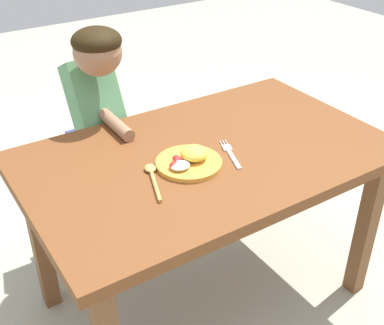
{
  "coord_description": "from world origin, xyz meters",
  "views": [
    {
      "loc": [
        -0.83,
        -1.18,
        1.52
      ],
      "look_at": [
        -0.1,
        -0.06,
        0.69
      ],
      "focal_mm": 46.6,
      "sensor_mm": 36.0,
      "label": 1
    }
  ],
  "objects_px": {
    "plate": "(189,160)",
    "spoon": "(153,176)",
    "fork": "(231,154)",
    "person": "(98,134)"
  },
  "relations": [
    {
      "from": "fork",
      "to": "spoon",
      "type": "distance_m",
      "value": 0.29
    },
    {
      "from": "fork",
      "to": "person",
      "type": "xyz_separation_m",
      "value": [
        -0.24,
        0.56,
        -0.11
      ]
    },
    {
      "from": "spoon",
      "to": "person",
      "type": "distance_m",
      "value": 0.55
    },
    {
      "from": "fork",
      "to": "person",
      "type": "distance_m",
      "value": 0.62
    },
    {
      "from": "spoon",
      "to": "fork",
      "type": "bearing_deg",
      "value": -73.63
    },
    {
      "from": "plate",
      "to": "spoon",
      "type": "distance_m",
      "value": 0.14
    },
    {
      "from": "plate",
      "to": "spoon",
      "type": "relative_size",
      "value": 1.07
    },
    {
      "from": "plate",
      "to": "spoon",
      "type": "xyz_separation_m",
      "value": [
        -0.14,
        -0.0,
        -0.01
      ]
    },
    {
      "from": "plate",
      "to": "spoon",
      "type": "bearing_deg",
      "value": -178.61
    },
    {
      "from": "fork",
      "to": "person",
      "type": "height_order",
      "value": "person"
    }
  ]
}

